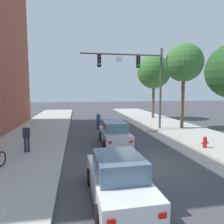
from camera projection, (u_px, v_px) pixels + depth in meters
ground_plane at (143, 165)px, 10.13m from camera, size 120.00×120.00×0.00m
sidewalk_left at (3, 173)px, 8.98m from camera, size 5.00×60.00×0.15m
traffic_signal_mast at (139, 72)px, 18.46m from camera, size 7.53×0.38×7.50m
car_lead_silver at (115, 134)px, 14.05m from camera, size 1.88×4.26×1.60m
car_following_white at (118, 180)px, 6.81m from camera, size 1.91×4.28×1.60m
pedestrian_sidewalk_left_walker at (26, 137)px, 11.72m from camera, size 0.36×0.22×1.64m
pedestrian_crossing_road at (98, 120)px, 19.52m from camera, size 0.36×0.22×1.64m
fire_hydrant at (205, 142)px, 12.66m from camera, size 0.48×0.24×0.72m
street_tree_second at (184, 63)px, 19.06m from camera, size 3.56×3.56×7.99m
street_tree_third at (154, 72)px, 26.36m from camera, size 4.35×4.35×8.21m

